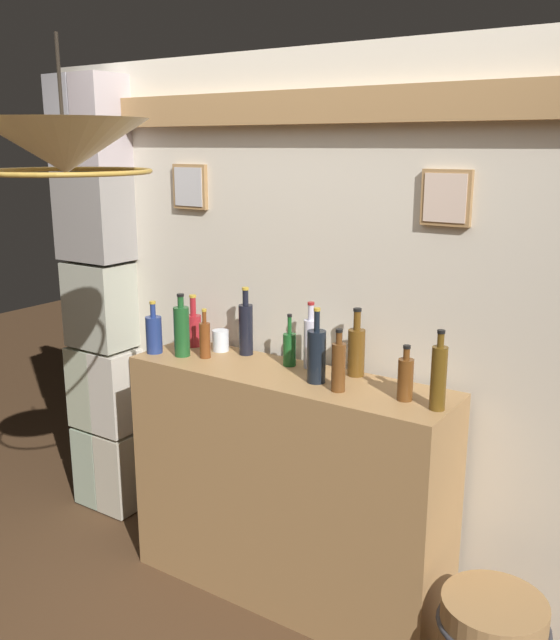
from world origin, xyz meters
The scene contains 17 objects.
panelled_rear_partition centered at (0.00, 1.10, 1.29)m, with size 3.25×0.15×2.44m.
stone_pillar centered at (-1.29, 0.97, 1.19)m, with size 0.39×0.30×2.37m.
bar_shelf_unit centered at (0.00, 0.82, 0.54)m, with size 1.49×0.41×1.08m, color #9E7547.
liquor_bottle_brandy centered at (-0.44, 0.80, 1.17)m, with size 0.05×0.05×0.23m.
liquor_bottle_rye centered at (0.29, 0.75, 1.18)m, with size 0.06×0.06×0.26m.
liquor_bottle_amaro centered at (0.26, 0.97, 1.19)m, with size 0.07×0.07×0.29m.
liquor_bottle_rum centered at (-0.05, 0.92, 1.16)m, with size 0.06×0.06×0.24m.
liquor_bottle_scotch centered at (0.69, 0.78, 1.21)m, with size 0.06×0.06×0.31m.
liquor_bottle_mezcal centered at (0.04, 0.95, 1.20)m, with size 0.06×0.06×0.30m.
liquor_bottle_vermouth centered at (-0.55, 0.77, 1.20)m, with size 0.07×0.07×0.30m.
liquor_bottle_port centered at (-0.61, 0.92, 1.17)m, with size 0.08×0.08×0.26m.
liquor_bottle_vodka centered at (-0.32, 0.95, 1.21)m, with size 0.07×0.07×0.32m.
liquor_bottle_bourbon centered at (-0.69, 0.73, 1.17)m, with size 0.08×0.08×0.25m.
liquor_bottle_tequila centered at (0.55, 0.81, 1.17)m, with size 0.06×0.06×0.22m.
liquor_bottle_sherry centered at (0.16, 0.80, 1.20)m, with size 0.08×0.08×0.32m.
glass_tumbler_rocks centered at (-0.45, 0.93, 1.13)m, with size 0.08×0.08×0.10m.
pendant_lamp centered at (-0.32, -0.02, 2.03)m, with size 0.56×0.56×0.44m.
Camera 1 is at (1.56, -1.56, 2.04)m, focal length 39.06 mm.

